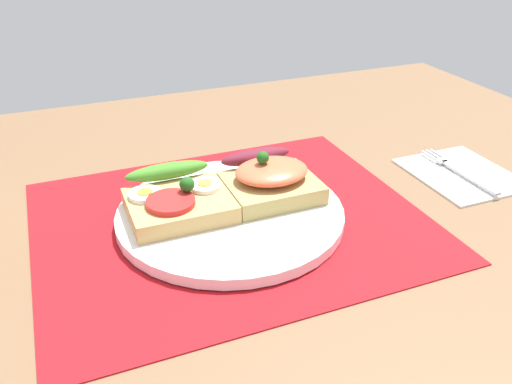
{
  "coord_description": "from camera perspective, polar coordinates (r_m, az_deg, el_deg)",
  "views": [
    {
      "loc": [
        -16.04,
        -46.9,
        30.86
      ],
      "look_at": [
        3.0,
        0.0,
        2.99
      ],
      "focal_mm": 37.42,
      "sensor_mm": 36.0,
      "label": 1
    }
  ],
  "objects": [
    {
      "name": "placemat",
      "position": [
        0.58,
        -2.74,
        -2.98
      ],
      "size": [
        41.07,
        34.04,
        0.3
      ],
      "primitive_type": "cube",
      "color": "#A81218",
      "rests_on": "ground_plane"
    },
    {
      "name": "ground_plane",
      "position": [
        0.59,
        -2.7,
        -4.42
      ],
      "size": [
        120.0,
        90.0,
        3.2
      ],
      "primitive_type": "cube",
      "color": "brown"
    },
    {
      "name": "sandwich_salmon",
      "position": [
        0.6,
        1.45,
        1.45
      ],
      "size": [
        10.07,
        9.92,
        5.35
      ],
      "color": "tan",
      "rests_on": "plate"
    },
    {
      "name": "fork",
      "position": [
        0.72,
        20.66,
        2.29
      ],
      "size": [
        1.62,
        13.25,
        0.32
      ],
      "color": "#B7B7BC",
      "rests_on": "napkin"
    },
    {
      "name": "napkin",
      "position": [
        0.73,
        21.11,
        1.92
      ],
      "size": [
        11.78,
        13.45,
        0.6
      ],
      "primitive_type": "cube",
      "color": "white",
      "rests_on": "ground_plane"
    },
    {
      "name": "sandwich_egg_tomato",
      "position": [
        0.57,
        -8.42,
        -0.77
      ],
      "size": [
        10.69,
        10.26,
        4.17
      ],
      "color": "tan",
      "rests_on": "plate"
    },
    {
      "name": "plate",
      "position": [
        0.58,
        -2.75,
        -2.35
      ],
      "size": [
        24.53,
        24.53,
        1.19
      ],
      "primitive_type": "cylinder",
      "color": "white",
      "rests_on": "placemat"
    }
  ]
}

